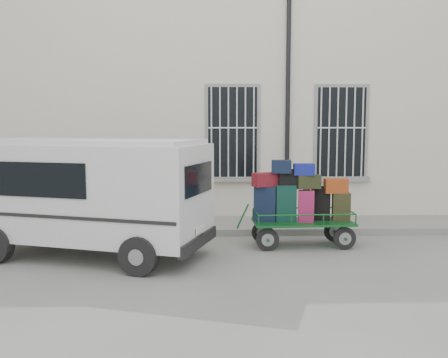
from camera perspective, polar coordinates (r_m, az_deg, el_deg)
ground at (r=9.70m, az=4.25°, el=-8.32°), size 80.00×80.00×0.00m
building at (r=14.88m, az=2.04°, el=8.38°), size 24.00×5.15×6.00m
sidewalk at (r=11.82m, az=3.10°, el=-5.30°), size 24.00×1.70×0.15m
luggage_cart at (r=10.08m, az=8.75°, el=-2.67°), size 2.34×0.97×1.74m
van at (r=9.49m, az=-15.07°, el=-1.19°), size 4.63×3.03×2.17m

